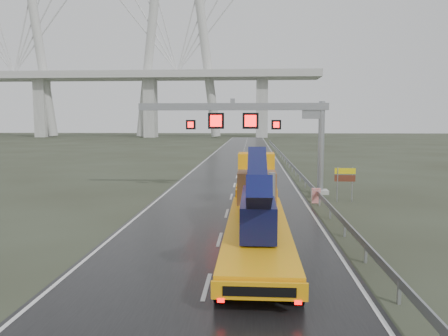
# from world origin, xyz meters

# --- Properties ---
(ground) EXTENTS (400.00, 400.00, 0.00)m
(ground) POSITION_xyz_m (0.00, 0.00, 0.00)
(ground) COLOR #303223
(ground) RESTS_ON ground
(road) EXTENTS (11.00, 200.00, 0.02)m
(road) POSITION_xyz_m (0.00, 40.00, 0.01)
(road) COLOR black
(road) RESTS_ON ground
(guardrail) EXTENTS (0.20, 140.00, 1.40)m
(guardrail) POSITION_xyz_m (6.10, 30.00, 0.70)
(guardrail) COLOR gray
(guardrail) RESTS_ON ground
(sign_gantry) EXTENTS (14.90, 1.20, 7.42)m
(sign_gantry) POSITION_xyz_m (2.10, 17.99, 5.61)
(sign_gantry) COLOR #A9A9A4
(sign_gantry) RESTS_ON ground
(heavy_haul_truck) EXTENTS (2.81, 18.29, 4.29)m
(heavy_haul_truck) POSITION_xyz_m (1.80, 6.40, 1.66)
(heavy_haul_truck) COLOR #FFA10E
(heavy_haul_truck) RESTS_ON ground
(exit_sign_pair) EXTENTS (1.43, 0.11, 2.45)m
(exit_sign_pair) POSITION_xyz_m (8.05, 14.46, 1.72)
(exit_sign_pair) COLOR gray
(exit_sign_pair) RESTS_ON ground
(striped_barrier) EXTENTS (0.61, 0.34, 1.02)m
(striped_barrier) POSITION_xyz_m (6.00, 14.00, 0.51)
(striped_barrier) COLOR red
(striped_barrier) RESTS_ON ground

